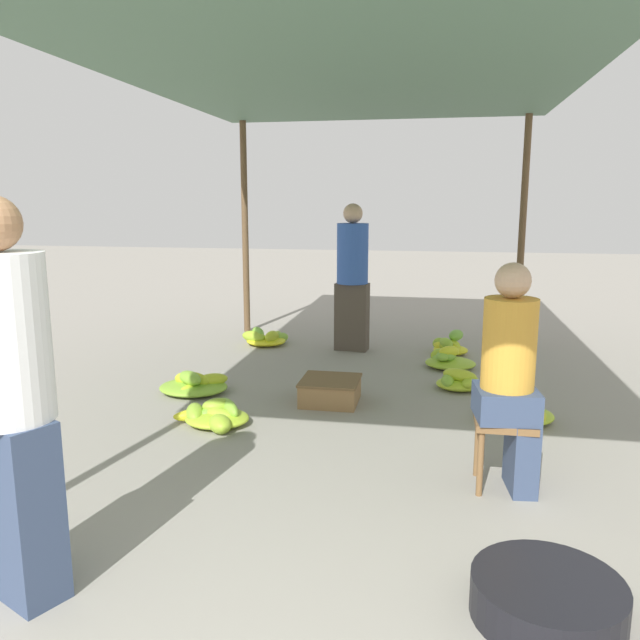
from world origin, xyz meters
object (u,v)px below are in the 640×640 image
(vendor_foreground, at_px, (9,398))
(stool, at_px, (504,432))
(banana_pile_right_2, at_px, (448,359))
(banana_pile_right_3, at_px, (449,346))
(vendor_seated, at_px, (511,374))
(basin_black, at_px, (547,599))
(banana_pile_left_1, at_px, (194,385))
(banana_pile_right_0, at_px, (458,381))
(shopper_walking_mid, at_px, (352,275))
(banana_pile_right_1, at_px, (518,414))
(banana_pile_left_2, at_px, (265,338))
(banana_pile_left_0, at_px, (215,415))
(crate_near, at_px, (330,391))

(vendor_foreground, height_order, stool, vendor_foreground)
(banana_pile_right_2, xyz_separation_m, banana_pile_right_3, (0.03, 0.56, 0.02))
(vendor_foreground, xyz_separation_m, vendor_seated, (2.12, 1.42, -0.18))
(basin_black, height_order, banana_pile_left_1, banana_pile_left_1)
(basin_black, height_order, banana_pile_right_0, banana_pile_right_0)
(shopper_walking_mid, bearing_deg, banana_pile_right_1, -53.11)
(banana_pile_right_3, bearing_deg, banana_pile_left_1, -140.44)
(basin_black, height_order, shopper_walking_mid, shopper_walking_mid)
(banana_pile_right_0, bearing_deg, vendor_seated, -83.53)
(banana_pile_left_2, bearing_deg, banana_pile_right_0, -32.67)
(banana_pile_left_2, xyz_separation_m, banana_pile_right_1, (2.60, -2.14, -0.02))
(stool, bearing_deg, banana_pile_right_1, 78.75)
(basin_black, height_order, banana_pile_right_2, banana_pile_right_2)
(vendor_foreground, height_order, banana_pile_left_2, vendor_foreground)
(stool, height_order, banana_pile_right_0, stool)
(vendor_seated, height_order, banana_pile_left_0, vendor_seated)
(stool, xyz_separation_m, banana_pile_right_2, (-0.28, 2.67, -0.26))
(shopper_walking_mid, bearing_deg, crate_near, -87.60)
(vendor_seated, xyz_separation_m, banana_pile_left_2, (-2.39, 3.31, -0.61))
(banana_pile_left_2, bearing_deg, crate_near, -60.31)
(crate_near, bearing_deg, banana_pile_right_1, -7.46)
(banana_pile_right_1, xyz_separation_m, shopper_walking_mid, (-1.57, 2.09, 0.79))
(banana_pile_right_2, bearing_deg, vendor_foreground, -113.99)
(banana_pile_right_0, distance_m, banana_pile_right_2, 0.76)
(vendor_foreground, xyz_separation_m, banana_pile_left_2, (-0.27, 4.73, -0.80))
(banana_pile_right_2, xyz_separation_m, shopper_walking_mid, (-1.06, 0.59, 0.76))
(vendor_foreground, xyz_separation_m, banana_pile_right_0, (1.90, 3.34, -0.80))
(banana_pile_left_1, bearing_deg, stool, -29.53)
(vendor_seated, height_order, banana_pile_left_1, vendor_seated)
(banana_pile_left_2, xyz_separation_m, crate_near, (1.11, -1.95, 0.02))
(banana_pile_left_0, bearing_deg, banana_pile_right_3, 55.17)
(vendor_foreground, distance_m, banana_pile_right_0, 3.93)
(banana_pile_left_0, xyz_separation_m, banana_pile_right_1, (2.26, 0.48, -0.01))
(stool, xyz_separation_m, banana_pile_right_3, (-0.25, 3.23, -0.24))
(basin_black, xyz_separation_m, banana_pile_left_0, (-2.09, 1.87, -0.01))
(banana_pile_right_1, relative_size, banana_pile_right_2, 1.27)
(stool, xyz_separation_m, banana_pile_right_1, (0.23, 1.17, -0.28))
(banana_pile_right_2, height_order, crate_near, banana_pile_right_2)
(vendor_seated, distance_m, shopper_walking_mid, 3.54)
(basin_black, bearing_deg, banana_pile_left_0, 138.23)
(banana_pile_right_0, relative_size, banana_pile_right_1, 0.64)
(vendor_foreground, bearing_deg, banana_pile_right_3, 68.35)
(banana_pile_left_1, relative_size, banana_pile_right_1, 0.95)
(basin_black, relative_size, banana_pile_left_0, 1.03)
(banana_pile_left_0, height_order, banana_pile_left_1, banana_pile_left_1)
(stool, bearing_deg, crate_near, 132.67)
(banana_pile_left_0, height_order, banana_pile_left_2, banana_pile_left_2)
(stool, distance_m, banana_pile_right_0, 1.95)
(banana_pile_right_1, bearing_deg, crate_near, 172.54)
(vendor_foreground, xyz_separation_m, crate_near, (0.84, 2.79, -0.77))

